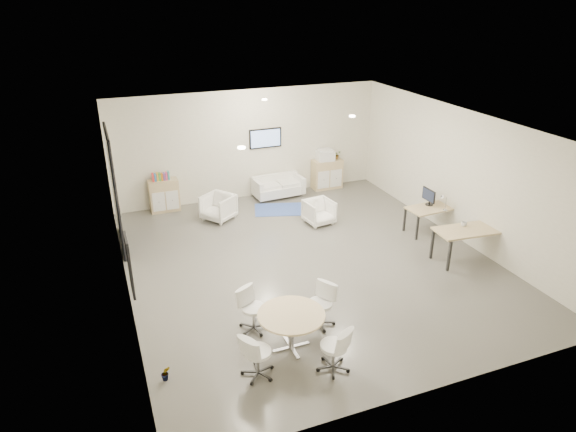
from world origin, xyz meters
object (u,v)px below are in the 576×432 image
(sideboard_left, at_px, (164,196))
(desk_rear, at_px, (432,210))
(sideboard_right, at_px, (327,174))
(armchair_left, at_px, (218,206))
(round_table, at_px, (291,318))
(loveseat, at_px, (278,187))
(armchair_right, at_px, (319,211))
(desk_front, at_px, (467,233))

(sideboard_left, bearing_deg, desk_rear, -32.31)
(sideboard_right, bearing_deg, armchair_left, -163.27)
(sideboard_left, bearing_deg, round_table, -81.34)
(armchair_left, bearing_deg, sideboard_right, 70.20)
(desk_rear, distance_m, round_table, 5.97)
(desk_rear, relative_size, round_table, 1.17)
(loveseat, xyz_separation_m, desk_rear, (2.82, -3.77, 0.32))
(sideboard_left, relative_size, armchair_right, 1.27)
(round_table, bearing_deg, sideboard_left, 98.66)
(armchair_left, bearing_deg, round_table, -38.42)
(desk_rear, xyz_separation_m, round_table, (-5.11, -3.10, 0.01))
(armchair_left, height_order, armchair_right, armchair_left)
(round_table, bearing_deg, armchair_left, 88.11)
(desk_rear, relative_size, desk_front, 0.90)
(sideboard_left, distance_m, armchair_right, 4.40)
(loveseat, bearing_deg, round_table, -112.50)
(desk_front, bearing_deg, armchair_left, 142.80)
(sideboard_right, relative_size, loveseat, 0.61)
(sideboard_left, bearing_deg, armchair_right, -32.81)
(loveseat, xyz_separation_m, armchair_right, (0.35, -2.25, 0.06))
(round_table, bearing_deg, loveseat, 71.58)
(sideboard_left, height_order, desk_front, sideboard_left)
(sideboard_right, height_order, round_table, sideboard_right)
(sideboard_left, bearing_deg, armchair_left, -42.42)
(armchair_left, distance_m, armchair_right, 2.73)
(armchair_left, height_order, desk_rear, armchair_left)
(sideboard_left, xyz_separation_m, armchair_left, (1.26, -1.15, -0.06))
(armchair_right, xyz_separation_m, desk_front, (2.29, -3.06, 0.32))
(sideboard_left, relative_size, armchair_left, 1.17)
(sideboard_left, xyz_separation_m, sideboard_right, (5.04, -0.01, 0.01))
(sideboard_right, bearing_deg, armchair_right, -119.55)
(sideboard_left, distance_m, armchair_left, 1.71)
(loveseat, relative_size, round_table, 1.30)
(sideboard_right, bearing_deg, desk_front, -80.11)
(loveseat, bearing_deg, sideboard_left, 173.61)
(desk_rear, bearing_deg, desk_front, -100.51)
(sideboard_right, relative_size, desk_front, 0.61)
(armchair_left, relative_size, desk_front, 0.51)
(loveseat, height_order, desk_front, desk_front)
(sideboard_right, xyz_separation_m, armchair_right, (-1.34, -2.37, -0.10))
(sideboard_left, height_order, sideboard_right, sideboard_right)
(loveseat, distance_m, armchair_right, 2.28)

